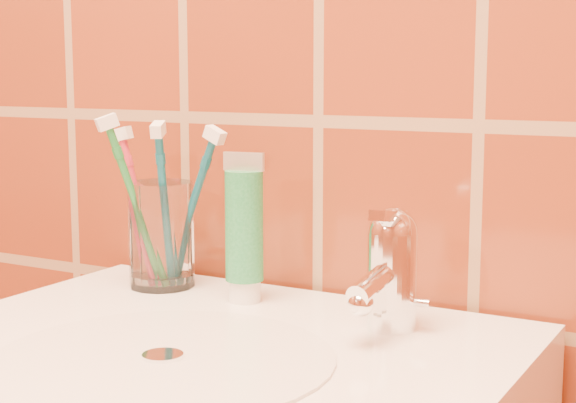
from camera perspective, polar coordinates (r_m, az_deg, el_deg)
The scene contains 7 objects.
glass_tumbler at distance 1.02m, azimuth -8.20°, elevation -2.13°, with size 0.08×0.08×0.12m, color white.
toothpaste_tube at distance 0.95m, azimuth -2.85°, elevation -2.01°, with size 0.05×0.04×0.16m.
faucet at distance 0.85m, azimuth 6.64°, elevation -4.11°, with size 0.05×0.11×0.12m.
toothbrush_0 at distance 1.00m, azimuth -9.76°, elevation -0.22°, with size 0.06×0.07×0.21m, color #1F7635, non-canonical shape.
toothbrush_1 at distance 1.02m, azimuth -9.57°, elevation -0.48°, with size 0.07×0.03×0.19m, color #BF2840, non-canonical shape.
toothbrush_2 at distance 1.00m, azimuth -6.31°, elevation -0.53°, with size 0.10×0.03×0.19m, color #0B4D62, non-canonical shape.
toothbrush_3 at distance 1.00m, azimuth -7.98°, elevation -0.43°, with size 0.04×0.06×0.20m, color #0D576E, non-canonical shape.
Camera 1 is at (0.45, 0.32, 1.10)m, focal length 55.00 mm.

